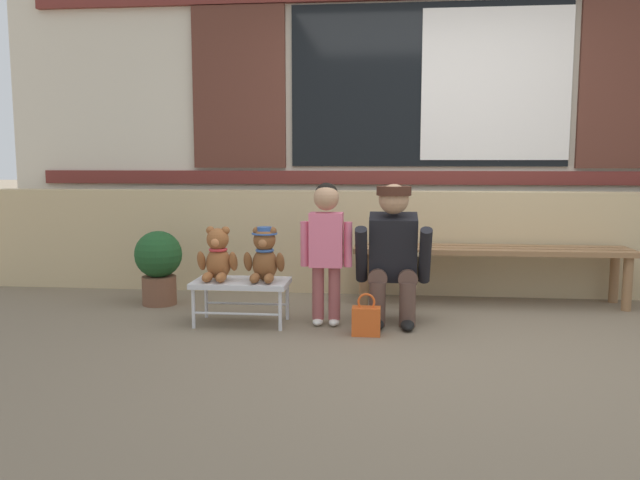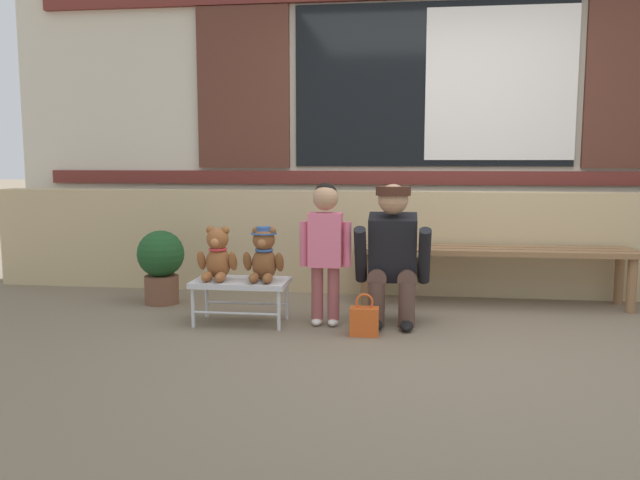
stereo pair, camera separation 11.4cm
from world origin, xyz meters
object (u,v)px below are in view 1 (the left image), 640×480
Objects in this scene: handbag_on_ground at (366,320)px; potted_plant at (159,263)px; adult_crouching at (394,254)px; wooden_bench_long at (491,256)px; small_display_bench at (241,285)px; teddy_bear_plain at (218,256)px; teddy_bear_with_hat at (264,255)px; child_standing at (326,238)px.

potted_plant reaches higher than handbag_on_ground.
adult_crouching is at bearing -12.25° from potted_plant.
wooden_bench_long is at bearing 6.73° from potted_plant.
adult_crouching is (1.03, 0.12, 0.21)m from small_display_bench.
small_display_bench is 0.25m from teddy_bear_plain.
teddy_bear_with_hat is 0.81m from handbag_on_ground.
wooden_bench_long is 7.72× the size of handbag_on_ground.
child_standing is 1.68× the size of potted_plant.
wooden_bench_long is 2.19× the size of child_standing.
teddy_bear_with_hat is (0.32, 0.00, 0.01)m from teddy_bear_plain.
adult_crouching is 0.53m from handbag_on_ground.
adult_crouching reaches higher than small_display_bench.
teddy_bear_plain is 0.64× the size of potted_plant.
child_standing reaches higher than handbag_on_ground.
potted_plant is at bearing 156.28° from handbag_on_ground.
wooden_bench_long is 1.44m from child_standing.
wooden_bench_long is 2.55m from potted_plant.
adult_crouching is at bearing 6.91° from small_display_bench.
potted_plant is (-0.60, 0.51, -0.14)m from teddy_bear_plain.
adult_crouching is at bearing 61.29° from handbag_on_ground.
wooden_bench_long reaches higher than small_display_bench.
adult_crouching is (0.45, 0.09, -0.11)m from child_standing.
wooden_bench_long is 5.78× the size of teddy_bear_with_hat.
teddy_bear_plain is 1.34× the size of handbag_on_ground.
handbag_on_ground is (0.85, -0.20, -0.17)m from small_display_bench.
adult_crouching is (1.19, 0.12, 0.02)m from teddy_bear_plain.
teddy_bear_with_hat reaches higher than potted_plant.
child_standing is 0.61m from handbag_on_ground.
adult_crouching is 1.84m from potted_plant.
teddy_bear_with_hat is (-1.61, -0.81, 0.10)m from wooden_bench_long.
small_display_bench is 0.66m from child_standing.
teddy_bear_plain reaches higher than potted_plant.
teddy_bear_with_hat is 0.38× the size of child_standing.
potted_plant reaches higher than small_display_bench.
small_display_bench is 1.76× the size of teddy_bear_with_hat.
wooden_bench_long is at bearing 33.04° from child_standing.
teddy_bear_plain is (-1.93, -0.81, 0.09)m from wooden_bench_long.
child_standing is at bearing -146.96° from wooden_bench_long.
adult_crouching reaches higher than teddy_bear_plain.
potted_plant is at bearing -173.27° from wooden_bench_long.
teddy_bear_plain reaches higher than handbag_on_ground.
teddy_bear_with_hat is at bearing 0.77° from small_display_bench.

